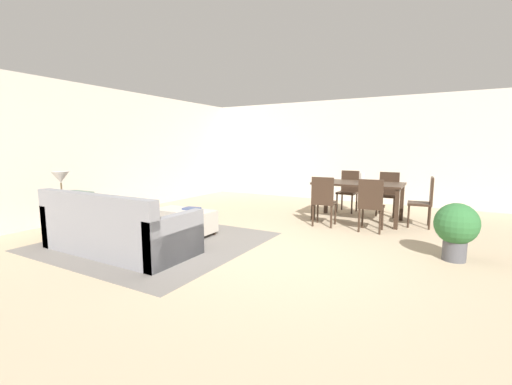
{
  "coord_description": "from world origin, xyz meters",
  "views": [
    {
      "loc": [
        1.89,
        -4.08,
        1.47
      ],
      "look_at": [
        -1.29,
        1.58,
        0.57
      ],
      "focal_mm": 23.47,
      "sensor_mm": 36.0,
      "label": 1
    }
  ],
  "objects_px": {
    "couch": "(117,231)",
    "table_lamp": "(61,179)",
    "dining_table": "(358,187)",
    "vase_centerpiece": "(362,178)",
    "side_table": "(63,211)",
    "dining_chair_near_left": "(324,199)",
    "dining_chair_far_right": "(388,191)",
    "ottoman_table": "(185,220)",
    "potted_plant": "(456,227)",
    "dining_chair_head_east": "(425,199)",
    "dining_chair_far_left": "(348,189)",
    "dining_chair_near_right": "(371,202)",
    "book_on_ottoman": "(192,209)"
  },
  "relations": [
    {
      "from": "dining_table",
      "to": "dining_chair_head_east",
      "type": "height_order",
      "value": "dining_chair_head_east"
    },
    {
      "from": "book_on_ottoman",
      "to": "potted_plant",
      "type": "bearing_deg",
      "value": 9.14
    },
    {
      "from": "dining_chair_near_right",
      "to": "potted_plant",
      "type": "relative_size",
      "value": 1.22
    },
    {
      "from": "side_table",
      "to": "dining_chair_near_left",
      "type": "bearing_deg",
      "value": 38.73
    },
    {
      "from": "side_table",
      "to": "dining_table",
      "type": "relative_size",
      "value": 0.33
    },
    {
      "from": "vase_centerpiece",
      "to": "dining_chair_far_left",
      "type": "bearing_deg",
      "value": 118.13
    },
    {
      "from": "dining_chair_far_left",
      "to": "dining_chair_far_right",
      "type": "height_order",
      "value": "same"
    },
    {
      "from": "dining_table",
      "to": "dining_chair_head_east",
      "type": "bearing_deg",
      "value": 0.32
    },
    {
      "from": "dining_chair_near_left",
      "to": "dining_chair_near_right",
      "type": "distance_m",
      "value": 0.84
    },
    {
      "from": "table_lamp",
      "to": "book_on_ottoman",
      "type": "relative_size",
      "value": 2.02
    },
    {
      "from": "table_lamp",
      "to": "dining_chair_head_east",
      "type": "bearing_deg",
      "value": 35.38
    },
    {
      "from": "potted_plant",
      "to": "couch",
      "type": "bearing_deg",
      "value": -155.49
    },
    {
      "from": "dining_chair_far_right",
      "to": "ottoman_table",
      "type": "bearing_deg",
      "value": -129.39
    },
    {
      "from": "ottoman_table",
      "to": "potted_plant",
      "type": "bearing_deg",
      "value": 10.05
    },
    {
      "from": "dining_chair_near_right",
      "to": "potted_plant",
      "type": "height_order",
      "value": "dining_chair_near_right"
    },
    {
      "from": "ottoman_table",
      "to": "dining_chair_near_right",
      "type": "distance_m",
      "value": 3.18
    },
    {
      "from": "dining_chair_far_left",
      "to": "dining_chair_head_east",
      "type": "distance_m",
      "value": 1.81
    },
    {
      "from": "ottoman_table",
      "to": "vase_centerpiece",
      "type": "distance_m",
      "value": 3.48
    },
    {
      "from": "side_table",
      "to": "dining_table",
      "type": "xyz_separation_m",
      "value": [
        3.88,
        3.6,
        0.24
      ]
    },
    {
      "from": "dining_chair_far_right",
      "to": "couch",
      "type": "bearing_deg",
      "value": -122.94
    },
    {
      "from": "ottoman_table",
      "to": "dining_chair_far_left",
      "type": "bearing_deg",
      "value": 60.79
    },
    {
      "from": "dining_chair_near_left",
      "to": "dining_chair_far_left",
      "type": "height_order",
      "value": "same"
    },
    {
      "from": "ottoman_table",
      "to": "dining_table",
      "type": "height_order",
      "value": "dining_table"
    },
    {
      "from": "book_on_ottoman",
      "to": "dining_table",
      "type": "bearing_deg",
      "value": 47.85
    },
    {
      "from": "ottoman_table",
      "to": "potted_plant",
      "type": "height_order",
      "value": "potted_plant"
    },
    {
      "from": "dining_chair_near_left",
      "to": "vase_centerpiece",
      "type": "distance_m",
      "value": 1.01
    },
    {
      "from": "table_lamp",
      "to": "potted_plant",
      "type": "xyz_separation_m",
      "value": [
        5.52,
        1.79,
        -0.51
      ]
    },
    {
      "from": "dining_chair_near_left",
      "to": "dining_chair_far_right",
      "type": "relative_size",
      "value": 1.0
    },
    {
      "from": "side_table",
      "to": "dining_chair_head_east",
      "type": "distance_m",
      "value": 6.22
    },
    {
      "from": "couch",
      "to": "table_lamp",
      "type": "distance_m",
      "value": 1.56
    },
    {
      "from": "dining_chair_far_right",
      "to": "dining_chair_head_east",
      "type": "height_order",
      "value": "same"
    },
    {
      "from": "couch",
      "to": "potted_plant",
      "type": "distance_m",
      "value": 4.53
    },
    {
      "from": "side_table",
      "to": "dining_chair_near_left",
      "type": "relative_size",
      "value": 0.59
    },
    {
      "from": "table_lamp",
      "to": "dining_chair_far_left",
      "type": "distance_m",
      "value": 5.68
    },
    {
      "from": "dining_chair_far_left",
      "to": "vase_centerpiece",
      "type": "bearing_deg",
      "value": -61.87
    },
    {
      "from": "ottoman_table",
      "to": "dining_table",
      "type": "distance_m",
      "value": 3.42
    },
    {
      "from": "couch",
      "to": "dining_table",
      "type": "distance_m",
      "value": 4.46
    },
    {
      "from": "ottoman_table",
      "to": "dining_chair_far_left",
      "type": "height_order",
      "value": "dining_chair_far_left"
    },
    {
      "from": "couch",
      "to": "dining_chair_far_right",
      "type": "relative_size",
      "value": 2.4
    },
    {
      "from": "dining_table",
      "to": "vase_centerpiece",
      "type": "height_order",
      "value": "vase_centerpiece"
    },
    {
      "from": "book_on_ottoman",
      "to": "potted_plant",
      "type": "distance_m",
      "value": 3.88
    },
    {
      "from": "table_lamp",
      "to": "vase_centerpiece",
      "type": "distance_m",
      "value": 5.33
    },
    {
      "from": "potted_plant",
      "to": "dining_chair_far_left",
      "type": "bearing_deg",
      "value": 127.3
    },
    {
      "from": "dining_chair_near_right",
      "to": "dining_chair_far_left",
      "type": "distance_m",
      "value": 1.9
    },
    {
      "from": "dining_chair_near_left",
      "to": "dining_chair_far_left",
      "type": "xyz_separation_m",
      "value": [
        0.03,
        1.7,
        0.0
      ]
    },
    {
      "from": "vase_centerpiece",
      "to": "potted_plant",
      "type": "relative_size",
      "value": 0.26
    },
    {
      "from": "dining_chair_far_right",
      "to": "book_on_ottoman",
      "type": "bearing_deg",
      "value": -129.09
    },
    {
      "from": "table_lamp",
      "to": "dining_chair_head_east",
      "type": "relative_size",
      "value": 0.57
    },
    {
      "from": "table_lamp",
      "to": "book_on_ottoman",
      "type": "bearing_deg",
      "value": 34.79
    },
    {
      "from": "dining_table",
      "to": "dining_chair_head_east",
      "type": "distance_m",
      "value": 1.2
    }
  ]
}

